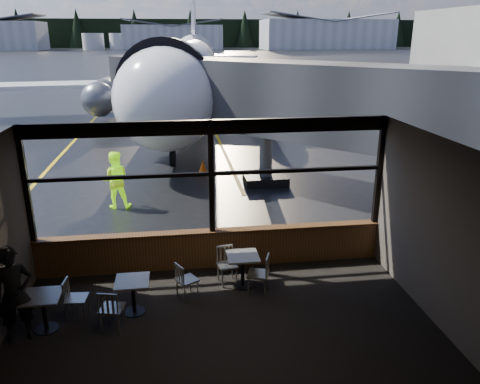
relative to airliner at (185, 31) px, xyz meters
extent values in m
plane|color=black|center=(-0.12, 98.64, -5.49)|extent=(520.00, 520.00, 0.00)
cube|color=black|center=(-0.12, -24.36, -5.48)|extent=(8.00, 6.00, 0.01)
cube|color=#38332D|center=(-0.12, -24.36, -1.99)|extent=(8.00, 6.00, 0.04)
cube|color=#473F39|center=(3.88, -24.36, -3.74)|extent=(0.04, 6.00, 3.50)
cube|color=#473F39|center=(-0.12, -27.36, -3.74)|extent=(8.00, 0.04, 3.50)
cube|color=#4E2F17|center=(-0.12, -21.36, -5.04)|extent=(8.00, 0.28, 0.90)
cube|color=black|center=(-0.12, -21.36, -2.14)|extent=(8.00, 0.18, 0.30)
cube|color=black|center=(-4.07, -21.36, -3.29)|extent=(0.12, 0.12, 2.60)
cube|color=black|center=(-0.12, -21.36, -3.29)|extent=(0.12, 0.12, 2.60)
cube|color=black|center=(3.83, -21.36, -3.29)|extent=(0.12, 0.12, 2.60)
cube|color=black|center=(-0.12, -21.36, -3.19)|extent=(8.00, 0.10, 0.08)
imported|color=black|center=(-3.80, -23.66, -4.59)|extent=(0.77, 0.65, 1.80)
imported|color=#BFF219|center=(-2.81, -16.88, -4.58)|extent=(0.91, 0.72, 1.82)
cone|color=#ED5C07|center=(0.16, -13.39, -5.23)|extent=(0.39, 0.39, 0.54)
cylinder|color=silver|center=(-30.12, 160.64, -2.49)|extent=(8.00, 8.00, 6.00)
cylinder|color=silver|center=(-20.12, 160.64, -2.49)|extent=(8.00, 8.00, 6.00)
cylinder|color=silver|center=(-10.12, 160.64, -2.49)|extent=(8.00, 8.00, 6.00)
cube|color=black|center=(-0.12, 188.64, 0.51)|extent=(360.00, 3.00, 12.00)
camera|label=1|loc=(-0.87, -31.36, -0.27)|focal=35.00mm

